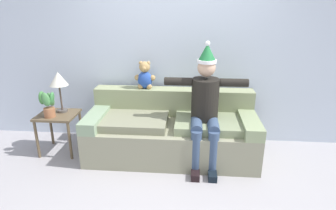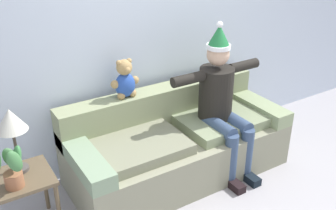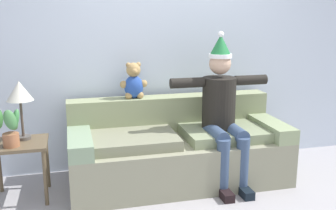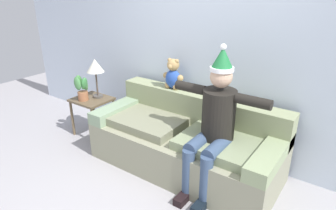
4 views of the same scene
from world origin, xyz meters
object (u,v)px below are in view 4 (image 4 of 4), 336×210
at_px(teddy_bear, 173,75).
at_px(couch, 186,142).
at_px(table_lamp, 95,68).
at_px(person_seated, 214,121).
at_px(potted_plant, 82,88).
at_px(side_table, 92,105).

bearing_deg(teddy_bear, couch, -36.84).
relative_size(teddy_bear, table_lamp, 0.69).
bearing_deg(person_seated, potted_plant, -179.67).
bearing_deg(person_seated, side_table, 177.33).
distance_m(teddy_bear, table_lamp, 1.13).
bearing_deg(person_seated, couch, 158.71).
distance_m(table_lamp, potted_plant, 0.33).
height_order(couch, table_lamp, table_lamp).
bearing_deg(teddy_bear, potted_plant, -158.30).
height_order(side_table, potted_plant, potted_plant).
relative_size(teddy_bear, side_table, 0.69).
height_order(side_table, table_lamp, table_lamp).
xyz_separation_m(person_seated, side_table, (-1.94, 0.09, -0.32)).
distance_m(couch, potted_plant, 1.63).
relative_size(person_seated, potted_plant, 4.18).
distance_m(person_seated, table_lamp, 1.93).
bearing_deg(couch, potted_plant, -173.64).
xyz_separation_m(person_seated, table_lamp, (-1.91, 0.18, 0.21)).
height_order(person_seated, teddy_bear, person_seated).
xyz_separation_m(teddy_bear, side_table, (-1.13, -0.37, -0.54)).
relative_size(person_seated, table_lamp, 2.78).
relative_size(side_table, table_lamp, 1.00).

